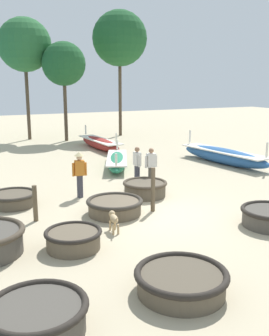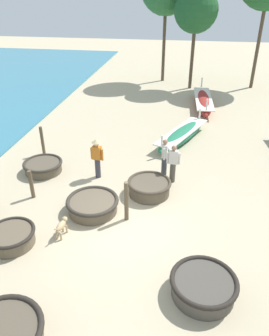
% 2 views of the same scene
% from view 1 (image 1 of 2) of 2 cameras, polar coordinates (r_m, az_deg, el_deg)
% --- Properties ---
extents(ground_plane, '(80.00, 80.00, 0.00)m').
position_cam_1_polar(ground_plane, '(12.57, 3.48, -6.65)').
color(ground_plane, '#BCAD8C').
extents(coracle_beside_post, '(1.62, 1.62, 0.55)m').
position_cam_1_polar(coracle_beside_post, '(14.35, 1.53, -2.93)').
color(coracle_beside_post, brown).
rests_on(coracle_beside_post, ground).
extents(coracle_front_right, '(1.62, 1.62, 0.46)m').
position_cam_1_polar(coracle_front_right, '(13.90, -17.26, -4.23)').
color(coracle_front_right, brown).
rests_on(coracle_front_right, ground).
extents(coracle_nearest, '(1.89, 1.89, 0.48)m').
position_cam_1_polar(coracle_nearest, '(8.13, 6.80, -15.91)').
color(coracle_nearest, brown).
rests_on(coracle_nearest, ground).
extents(coracle_tilted, '(1.80, 1.80, 0.49)m').
position_cam_1_polar(coracle_tilted, '(12.46, -2.89, -5.52)').
color(coracle_tilted, brown).
rests_on(coracle_tilted, ground).
extents(coracle_far_right, '(1.74, 1.74, 0.55)m').
position_cam_1_polar(coracle_far_right, '(7.16, -13.92, -20.15)').
color(coracle_far_right, '#4C473F').
rests_on(coracle_far_right, ground).
extents(coracle_weathered, '(1.45, 1.45, 0.49)m').
position_cam_1_polar(coracle_weathered, '(10.10, -8.87, -10.08)').
color(coracle_weathered, brown).
rests_on(coracle_weathered, ground).
extents(long_boat_red_hull, '(1.73, 5.84, 1.44)m').
position_cam_1_polar(long_boat_red_hull, '(20.49, 12.79, 1.76)').
color(long_boat_red_hull, '#285693').
rests_on(long_boat_red_hull, ground).
extents(long_boat_ochre_hull, '(1.21, 5.15, 1.27)m').
position_cam_1_polar(long_boat_ochre_hull, '(24.40, -5.05, 3.61)').
color(long_boat_ochre_hull, maroon).
rests_on(long_boat_ochre_hull, ground).
extents(long_boat_white_hull, '(2.67, 4.49, 1.05)m').
position_cam_1_polar(long_boat_white_hull, '(19.15, -2.57, 1.01)').
color(long_boat_white_hull, '#237551').
rests_on(long_boat_white_hull, ground).
extents(fisherman_with_hat, '(0.53, 0.36, 1.67)m').
position_cam_1_polar(fisherman_with_hat, '(14.18, -7.98, -0.51)').
color(fisherman_with_hat, '#383842').
rests_on(fisherman_with_hat, ground).
extents(fisherman_hauling, '(0.23, 0.53, 1.57)m').
position_cam_1_polar(fisherman_hauling, '(15.72, 0.38, 0.44)').
color(fisherman_hauling, '#383842').
rests_on(fisherman_hauling, ground).
extents(fisherman_standing_right, '(0.53, 0.23, 1.57)m').
position_cam_1_polar(fisherman_standing_right, '(15.45, 2.42, 0.22)').
color(fisherman_standing_right, '#4C473D').
rests_on(fisherman_standing_right, ground).
extents(dog, '(0.28, 0.68, 0.55)m').
position_cam_1_polar(dog, '(11.03, -3.04, -7.38)').
color(dog, tan).
rests_on(dog, ground).
extents(mooring_post_shoreline, '(0.14, 0.14, 1.11)m').
position_cam_1_polar(mooring_post_shoreline, '(12.13, -14.23, -5.00)').
color(mooring_post_shoreline, brown).
rests_on(mooring_post_shoreline, ground).
extents(mooring_post_inland, '(0.14, 0.14, 1.44)m').
position_cam_1_polar(mooring_post_inland, '(12.61, 2.70, -3.15)').
color(mooring_post_inland, brown).
rests_on(mooring_post_inland, ground).
extents(tree_right_mid, '(2.96, 2.96, 6.75)m').
position_cam_1_polar(tree_right_mid, '(27.93, -10.23, 14.61)').
color(tree_right_mid, '#4C3D2D').
rests_on(tree_right_mid, ground).
extents(tree_left_mid, '(4.05, 4.05, 9.22)m').
position_cam_1_polar(tree_left_mid, '(30.46, -2.17, 18.25)').
color(tree_left_mid, '#4C3D2D').
rests_on(tree_left_mid, ground).
extents(tree_rightmost, '(3.69, 3.69, 8.41)m').
position_cam_1_polar(tree_rightmost, '(29.29, -15.69, 16.80)').
color(tree_rightmost, '#4C3D2D').
rests_on(tree_rightmost, ground).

